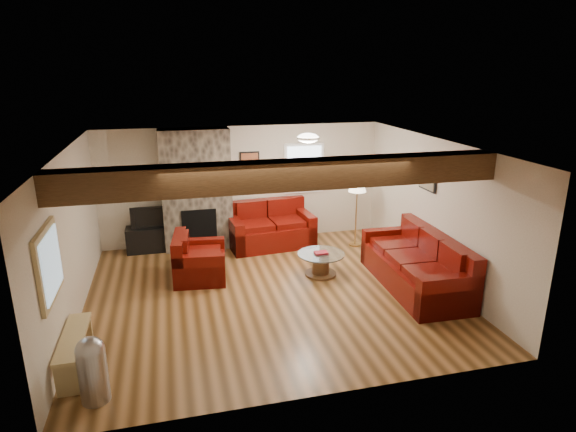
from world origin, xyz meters
name	(u,v)px	position (x,y,z in m)	size (l,w,h in m)	color
room	(269,223)	(0.00, 0.00, 1.25)	(8.00, 8.00, 8.00)	#543516
oak_beam	(288,175)	(0.00, -1.25, 2.31)	(6.00, 0.36, 0.38)	#34210F
chimney_breast	(197,191)	(-1.00, 2.49, 1.22)	(1.40, 0.67, 2.50)	#342E28
back_window	(304,168)	(1.35, 2.71, 1.55)	(0.90, 0.08, 1.10)	white
hatch_window	(49,264)	(-2.96, -1.50, 1.45)	(0.08, 1.00, 0.90)	tan
ceiling_dome	(308,140)	(0.90, 0.90, 2.44)	(0.40, 0.40, 0.18)	white
artwork_back	(250,164)	(0.15, 2.71, 1.70)	(0.42, 0.06, 0.52)	black
artwork_right	(427,179)	(2.96, 0.30, 1.75)	(0.06, 0.55, 0.42)	black
sofa_three	(415,261)	(2.48, -0.35, 0.47)	(2.45, 1.02, 0.95)	#4A0505
loveseat	(270,225)	(0.48, 2.23, 0.47)	(1.75, 1.01, 0.93)	#4A0505
armchair_red	(200,257)	(-1.09, 0.91, 0.41)	(1.02, 0.89, 0.83)	#4A0505
coffee_table	(321,264)	(1.06, 0.51, 0.21)	(0.86, 0.86, 0.45)	#492B17
tv_cabinet	(153,239)	(-1.95, 2.53, 0.26)	(1.04, 0.41, 0.52)	black
television	(151,216)	(-1.95, 2.53, 0.75)	(0.79, 0.10, 0.45)	black
floor_lamp	(357,189)	(2.25, 1.81, 1.24)	(0.37, 0.37, 1.45)	tan
pine_bench	(75,352)	(-2.83, -1.48, 0.23)	(0.28, 1.21, 0.45)	tan
pedal_bin	(93,369)	(-2.51, -2.20, 0.40)	(0.32, 0.32, 0.81)	#A0A0A5
coal_bucket	(186,256)	(-1.32, 1.69, 0.15)	(0.31, 0.31, 0.29)	gray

